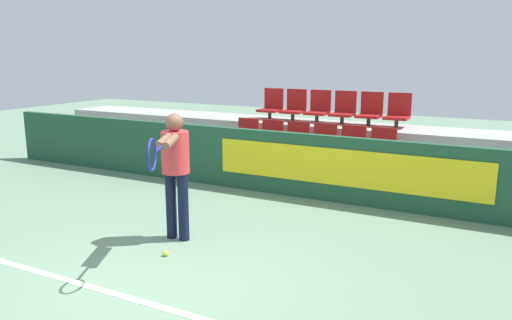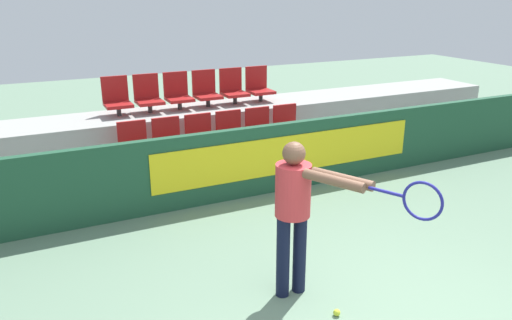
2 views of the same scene
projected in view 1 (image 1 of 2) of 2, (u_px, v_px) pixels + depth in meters
The scene contains 19 objects.
ground_plane at pixel (156, 278), 5.09m from camera, with size 30.00×30.00×0.00m, color slate.
court_baseline at pixel (126, 297), 4.70m from camera, with size 5.89×0.08×0.01m.
barrier_wall at pixel (293, 164), 7.95m from camera, with size 12.43×0.14×1.02m.
bleacher_tier_front at pixel (306, 173), 8.55m from camera, with size 12.03×1.07×0.48m.
bleacher_tier_middle at pixel (327, 149), 9.43m from camera, with size 12.03×1.07×0.96m.
stadium_chair_0 at pixel (246, 137), 9.13m from camera, with size 0.41×0.42×0.60m.
stadium_chair_1 at pixel (270, 139), 8.90m from camera, with size 0.41×0.42×0.60m.
stadium_chair_2 at pixel (296, 142), 8.68m from camera, with size 0.41×0.42×0.60m.
stadium_chair_3 at pixel (323, 144), 8.45m from camera, with size 0.41×0.42×0.60m.
stadium_chair_4 at pixel (352, 146), 8.22m from camera, with size 0.41×0.42×0.60m.
stadium_chair_5 at pixel (382, 149), 8.00m from camera, with size 0.41×0.42×0.60m.
stadium_chair_6 at pixel (271, 105), 9.96m from camera, with size 0.41×0.42×0.60m.
stadium_chair_7 at pixel (294, 107), 9.73m from camera, with size 0.41×0.42×0.60m.
stadium_chair_8 at pixel (318, 108), 9.50m from camera, with size 0.41×0.42×0.60m.
stadium_chair_9 at pixel (344, 109), 9.28m from camera, with size 0.41×0.42×0.60m.
stadium_chair_10 at pixel (370, 111), 9.05m from camera, with size 0.41×0.42×0.60m.
stadium_chair_11 at pixel (398, 112), 8.83m from camera, with size 0.41×0.42×0.60m.
tennis_player at pixel (175, 164), 5.91m from camera, with size 0.78×1.39×1.56m.
tennis_ball at pixel (166, 253), 5.65m from camera, with size 0.07×0.07×0.07m.
Camera 1 is at (3.09, -3.71, 2.26)m, focal length 35.00 mm.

